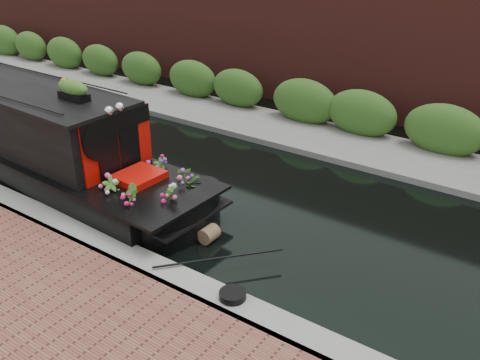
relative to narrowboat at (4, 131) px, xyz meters
The scene contains 8 objects.
ground 5.16m from the narrowboat, 20.73° to the left, with size 80.00×80.00×0.00m, color black.
near_bank_coping 5.06m from the narrowboat, 17.48° to the right, with size 40.00×0.60×0.50m, color gray.
far_bank_path 7.71m from the narrowboat, 51.59° to the left, with size 40.00×2.40×0.34m, color slate.
far_hedge 8.43m from the narrowboat, 55.41° to the left, with size 40.00×1.10×2.80m, color #2E561C.
far_brick_wall 10.22m from the narrowboat, 62.13° to the left, with size 40.00×1.00×8.00m, color #52201C.
narrowboat is the anchor object (origin of this frame).
rope_fender 6.70m from the narrowboat, ahead, with size 0.32×0.32×0.37m, color brown.
coiled_mooring_rope 8.41m from the narrowboat, ahead, with size 0.44×0.44×0.12m, color black.
Camera 1 is at (7.59, -8.81, 5.79)m, focal length 40.00 mm.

